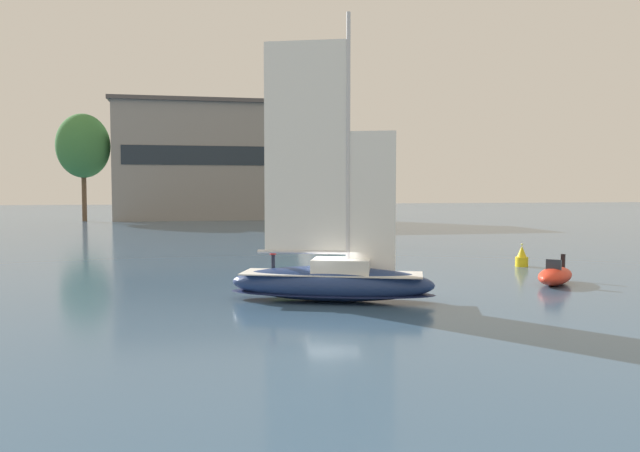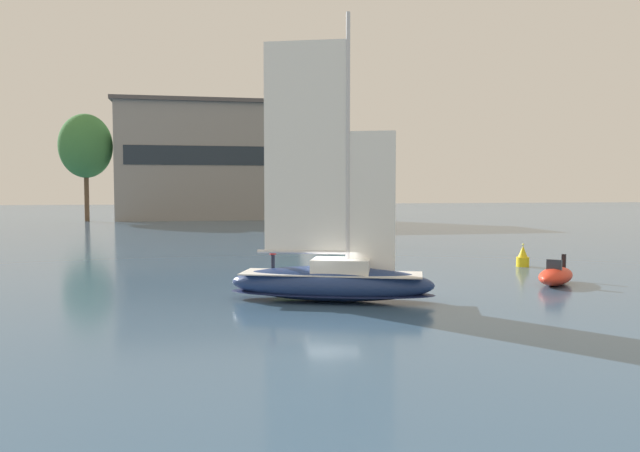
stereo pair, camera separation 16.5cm
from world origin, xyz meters
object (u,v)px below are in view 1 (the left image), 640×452
(tree_shore_left, at_px, (330,162))
(sailboat_moored_mid_channel, at_px, (317,221))
(tree_shore_right, at_px, (282,157))
(sailboat_main, at_px, (332,279))
(motor_tender, at_px, (555,276))
(tree_shore_center, at_px, (83,146))
(channel_buoy, at_px, (522,257))
(sailboat_moored_near_marina, at_px, (354,238))

(tree_shore_left, xyz_separation_m, sailboat_moored_mid_channel, (-5.95, -18.77, -9.70))
(tree_shore_right, height_order, sailboat_main, tree_shore_right)
(motor_tender, bearing_deg, tree_shore_center, 116.23)
(tree_shore_left, xyz_separation_m, motor_tender, (-2.94, -77.50, -9.93))
(tree_shore_right, bearing_deg, motor_tender, -86.34)
(tree_shore_right, xyz_separation_m, channel_buoy, (7.65, -72.83, -10.90))
(tree_shore_right, relative_size, sailboat_moored_near_marina, 1.84)
(sailboat_main, bearing_deg, channel_buoy, 33.29)
(tree_shore_right, height_order, channel_buoy, tree_shore_right)
(sailboat_moored_near_marina, distance_m, sailboat_moored_mid_channel, 30.07)
(tree_shore_center, relative_size, sailboat_moored_near_marina, 2.08)
(sailboat_moored_near_marina, distance_m, motor_tender, 29.16)
(sailboat_main, distance_m, sailboat_moored_near_marina, 32.73)
(sailboat_moored_near_marina, bearing_deg, tree_shore_left, 80.76)
(sailboat_moored_near_marina, height_order, sailboat_moored_mid_channel, sailboat_moored_mid_channel)
(tree_shore_center, bearing_deg, channel_buoy, -59.79)
(sailboat_moored_mid_channel, bearing_deg, channel_buoy, -83.82)
(tree_shore_left, distance_m, sailboat_moored_mid_channel, 21.94)
(tree_shore_left, xyz_separation_m, tree_shore_center, (-42.99, 3.77, 2.62))
(tree_shore_left, relative_size, tree_shore_center, 0.80)
(sailboat_moored_mid_channel, bearing_deg, sailboat_main, -100.36)
(tree_shore_center, height_order, sailboat_main, tree_shore_center)
(motor_tender, bearing_deg, tree_shore_right, 93.66)
(tree_shore_left, relative_size, tree_shore_right, 0.90)
(tree_shore_center, xyz_separation_m, sailboat_moored_mid_channel, (37.04, -22.54, -12.32))
(sailboat_main, height_order, motor_tender, sailboat_main)
(tree_shore_center, height_order, sailboat_moored_near_marina, tree_shore_center)
(sailboat_main, distance_m, sailboat_moored_mid_channel, 62.42)
(tree_shore_center, relative_size, sailboat_moored_mid_channel, 1.67)
(tree_shore_right, bearing_deg, tree_shore_left, -23.96)
(tree_shore_center, relative_size, channel_buoy, 10.99)
(sailboat_moored_mid_channel, distance_m, motor_tender, 58.81)
(sailboat_moored_mid_channel, distance_m, channel_buoy, 50.74)
(tree_shore_right, xyz_separation_m, motor_tender, (5.19, -81.11, -11.04))
(sailboat_moored_near_marina, bearing_deg, sailboat_moored_mid_channel, 86.20)
(sailboat_moored_near_marina, bearing_deg, tree_shore_center, 123.71)
(channel_buoy, bearing_deg, motor_tender, -106.52)
(tree_shore_left, distance_m, tree_shore_right, 8.97)
(channel_buoy, bearing_deg, tree_shore_center, 120.21)
(sailboat_main, bearing_deg, tree_shore_left, 77.91)
(tree_shore_left, height_order, motor_tender, tree_shore_left)
(sailboat_moored_near_marina, xyz_separation_m, motor_tender, (5.00, -28.73, -0.08))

